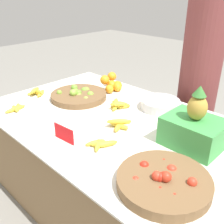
{
  "coord_description": "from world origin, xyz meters",
  "views": [
    {
      "loc": [
        1.1,
        -1.12,
        1.49
      ],
      "look_at": [
        0.0,
        0.0,
        0.73
      ],
      "focal_mm": 42.0,
      "sensor_mm": 36.0,
      "label": 1
    }
  ],
  "objects_px": {
    "produce_crate": "(194,129)",
    "vendor_person": "(199,81)",
    "metal_bowl": "(160,104)",
    "lime_bowl": "(79,95)",
    "price_sign": "(64,134)",
    "tomato_basket": "(164,181)"
  },
  "relations": [
    {
      "from": "tomato_basket",
      "to": "metal_bowl",
      "type": "bearing_deg",
      "value": 126.31
    },
    {
      "from": "produce_crate",
      "to": "price_sign",
      "type": "bearing_deg",
      "value": -138.78
    },
    {
      "from": "produce_crate",
      "to": "vendor_person",
      "type": "distance_m",
      "value": 0.87
    },
    {
      "from": "metal_bowl",
      "to": "produce_crate",
      "type": "distance_m",
      "value": 0.49
    },
    {
      "from": "tomato_basket",
      "to": "produce_crate",
      "type": "height_order",
      "value": "produce_crate"
    },
    {
      "from": "vendor_person",
      "to": "price_sign",
      "type": "bearing_deg",
      "value": -97.2
    },
    {
      "from": "metal_bowl",
      "to": "price_sign",
      "type": "height_order",
      "value": "price_sign"
    },
    {
      "from": "metal_bowl",
      "to": "vendor_person",
      "type": "xyz_separation_m",
      "value": [
        0.02,
        0.51,
        0.06
      ]
    },
    {
      "from": "lime_bowl",
      "to": "tomato_basket",
      "type": "height_order",
      "value": "tomato_basket"
    },
    {
      "from": "lime_bowl",
      "to": "price_sign",
      "type": "bearing_deg",
      "value": -46.56
    },
    {
      "from": "lime_bowl",
      "to": "produce_crate",
      "type": "height_order",
      "value": "produce_crate"
    },
    {
      "from": "price_sign",
      "to": "vendor_person",
      "type": "xyz_separation_m",
      "value": [
        0.16,
        1.26,
        0.04
      ]
    },
    {
      "from": "tomato_basket",
      "to": "price_sign",
      "type": "bearing_deg",
      "value": -172.3
    },
    {
      "from": "metal_bowl",
      "to": "price_sign",
      "type": "distance_m",
      "value": 0.76
    },
    {
      "from": "lime_bowl",
      "to": "tomato_basket",
      "type": "bearing_deg",
      "value": -19.36
    },
    {
      "from": "produce_crate",
      "to": "vendor_person",
      "type": "relative_size",
      "value": 0.21
    },
    {
      "from": "vendor_person",
      "to": "metal_bowl",
      "type": "bearing_deg",
      "value": -92.41
    },
    {
      "from": "metal_bowl",
      "to": "vendor_person",
      "type": "bearing_deg",
      "value": 87.59
    },
    {
      "from": "tomato_basket",
      "to": "price_sign",
      "type": "xyz_separation_m",
      "value": [
        -0.63,
        -0.08,
        0.02
      ]
    },
    {
      "from": "lime_bowl",
      "to": "tomato_basket",
      "type": "distance_m",
      "value": 1.12
    },
    {
      "from": "vendor_person",
      "to": "tomato_basket",
      "type": "bearing_deg",
      "value": -68.36
    },
    {
      "from": "vendor_person",
      "to": "lime_bowl",
      "type": "bearing_deg",
      "value": -126.33
    }
  ]
}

